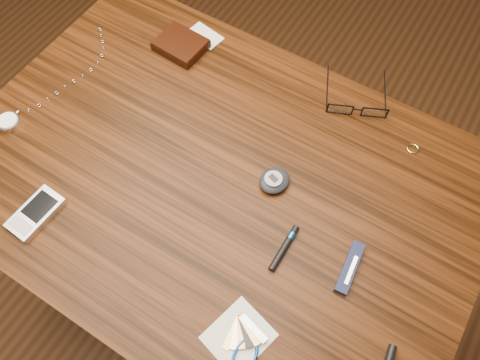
{
  "coord_description": "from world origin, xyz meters",
  "views": [
    {
      "loc": [
        0.27,
        -0.34,
        1.53
      ],
      "look_at": [
        0.05,
        0.01,
        0.76
      ],
      "focal_mm": 35.0,
      "sensor_mm": 36.0,
      "label": 1
    }
  ],
  "objects_px": {
    "desk": "(217,199)",
    "pedometer": "(274,180)",
    "wallet_and_card": "(181,45)",
    "pocket_watch": "(13,118)",
    "eyeglasses": "(357,108)",
    "pda_phone": "(36,213)",
    "notepad_keys": "(243,345)",
    "pocket_knife": "(350,268)"
  },
  "relations": [
    {
      "from": "notepad_keys",
      "to": "wallet_and_card",
      "type": "bearing_deg",
      "value": 133.65
    },
    {
      "from": "pda_phone",
      "to": "desk",
      "type": "bearing_deg",
      "value": 46.06
    },
    {
      "from": "eyeglasses",
      "to": "pedometer",
      "type": "relative_size",
      "value": 2.26
    },
    {
      "from": "desk",
      "to": "pda_phone",
      "type": "xyz_separation_m",
      "value": [
        -0.23,
        -0.24,
        0.11
      ]
    },
    {
      "from": "eyeglasses",
      "to": "pocket_watch",
      "type": "relative_size",
      "value": 0.51
    },
    {
      "from": "eyeglasses",
      "to": "pda_phone",
      "type": "xyz_separation_m",
      "value": [
        -0.4,
        -0.52,
        -0.0
      ]
    },
    {
      "from": "wallet_and_card",
      "to": "eyeglasses",
      "type": "relative_size",
      "value": 0.82
    },
    {
      "from": "notepad_keys",
      "to": "eyeglasses",
      "type": "bearing_deg",
      "value": 94.65
    },
    {
      "from": "pedometer",
      "to": "pocket_knife",
      "type": "xyz_separation_m",
      "value": [
        0.19,
        -0.08,
        -0.0
      ]
    },
    {
      "from": "eyeglasses",
      "to": "pocket_watch",
      "type": "xyz_separation_m",
      "value": [
        -0.58,
        -0.39,
        -0.01
      ]
    },
    {
      "from": "desk",
      "to": "pocket_knife",
      "type": "height_order",
      "value": "pocket_knife"
    },
    {
      "from": "pocket_watch",
      "to": "notepad_keys",
      "type": "height_order",
      "value": "pocket_watch"
    },
    {
      "from": "eyeglasses",
      "to": "notepad_keys",
      "type": "bearing_deg",
      "value": -85.35
    },
    {
      "from": "desk",
      "to": "pocket_watch",
      "type": "relative_size",
      "value": 3.05
    },
    {
      "from": "desk",
      "to": "wallet_and_card",
      "type": "relative_size",
      "value": 7.38
    },
    {
      "from": "eyeglasses",
      "to": "pedometer",
      "type": "height_order",
      "value": "eyeglasses"
    },
    {
      "from": "wallet_and_card",
      "to": "pocket_knife",
      "type": "xyz_separation_m",
      "value": [
        0.54,
        -0.27,
        -0.0
      ]
    },
    {
      "from": "pocket_watch",
      "to": "pocket_knife",
      "type": "relative_size",
      "value": 3.33
    },
    {
      "from": "desk",
      "to": "eyeglasses",
      "type": "bearing_deg",
      "value": 59.27
    },
    {
      "from": "eyeglasses",
      "to": "pedometer",
      "type": "distance_m",
      "value": 0.24
    },
    {
      "from": "eyeglasses",
      "to": "pda_phone",
      "type": "bearing_deg",
      "value": -127.44
    },
    {
      "from": "notepad_keys",
      "to": "pocket_knife",
      "type": "xyz_separation_m",
      "value": [
        0.09,
        0.2,
        0.0
      ]
    },
    {
      "from": "eyeglasses",
      "to": "pda_phone",
      "type": "height_order",
      "value": "eyeglasses"
    },
    {
      "from": "pedometer",
      "to": "notepad_keys",
      "type": "distance_m",
      "value": 0.3
    },
    {
      "from": "wallet_and_card",
      "to": "pda_phone",
      "type": "bearing_deg",
      "value": -88.82
    },
    {
      "from": "pda_phone",
      "to": "notepad_keys",
      "type": "relative_size",
      "value": 0.9
    },
    {
      "from": "desk",
      "to": "wallet_and_card",
      "type": "distance_m",
      "value": 0.35
    },
    {
      "from": "pedometer",
      "to": "pda_phone",
      "type": "bearing_deg",
      "value": -139.73
    },
    {
      "from": "desk",
      "to": "notepad_keys",
      "type": "bearing_deg",
      "value": -48.85
    },
    {
      "from": "pedometer",
      "to": "desk",
      "type": "bearing_deg",
      "value": -157.02
    },
    {
      "from": "wallet_and_card",
      "to": "pocket_knife",
      "type": "height_order",
      "value": "wallet_and_card"
    },
    {
      "from": "desk",
      "to": "pedometer",
      "type": "distance_m",
      "value": 0.16
    },
    {
      "from": "desk",
      "to": "notepad_keys",
      "type": "xyz_separation_m",
      "value": [
        0.21,
        -0.24,
        0.11
      ]
    },
    {
      "from": "pda_phone",
      "to": "pedometer",
      "type": "relative_size",
      "value": 1.41
    },
    {
      "from": "pocket_watch",
      "to": "pedometer",
      "type": "xyz_separation_m",
      "value": [
        0.52,
        0.15,
        0.0
      ]
    },
    {
      "from": "wallet_and_card",
      "to": "pedometer",
      "type": "bearing_deg",
      "value": -28.63
    },
    {
      "from": "eyeglasses",
      "to": "pocket_knife",
      "type": "bearing_deg",
      "value": -66.93
    },
    {
      "from": "pocket_watch",
      "to": "pocket_knife",
      "type": "bearing_deg",
      "value": 6.03
    },
    {
      "from": "desk",
      "to": "pda_phone",
      "type": "distance_m",
      "value": 0.35
    },
    {
      "from": "pocket_watch",
      "to": "pedometer",
      "type": "distance_m",
      "value": 0.54
    },
    {
      "from": "pedometer",
      "to": "pocket_knife",
      "type": "height_order",
      "value": "pedometer"
    },
    {
      "from": "desk",
      "to": "notepad_keys",
      "type": "distance_m",
      "value": 0.33
    }
  ]
}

